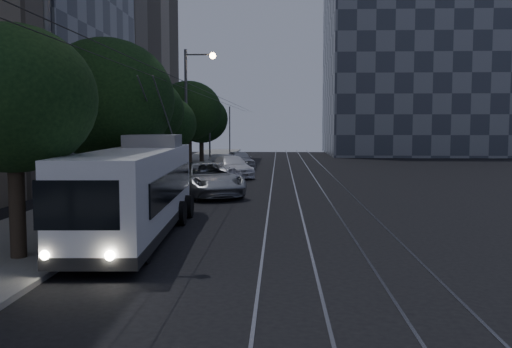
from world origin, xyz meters
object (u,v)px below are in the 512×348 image
object	(u,v)px
trolleybus	(136,191)
car_white_d	(239,160)
car_white_a	(223,176)
car_white_c	(221,164)
streetlamp_far	(192,101)
pickup_silver	(206,179)
streetlamp_near	(62,62)
car_white_b	(232,167)

from	to	relation	value
trolleybus	car_white_d	xyz separation A→B (m)	(1.40, 30.24, -0.81)
car_white_a	car_white_d	xyz separation A→B (m)	(0.02, 14.42, 0.15)
trolleybus	car_white_a	distance (m)	15.90
car_white_c	streetlamp_far	world-z (taller)	streetlamp_far
trolleybus	car_white_c	size ratio (longest dim) A/B	2.62
pickup_silver	streetlamp_near	bearing A→B (deg)	-121.69
trolleybus	car_white_c	world-z (taller)	trolleybus
pickup_silver	car_white_b	world-z (taller)	pickup_silver
car_white_c	car_white_d	size ratio (longest dim) A/B	0.96
car_white_d	streetlamp_far	size ratio (longest dim) A/B	0.51
pickup_silver	car_white_b	size ratio (longest dim) A/B	1.21
car_white_b	car_white_d	distance (m)	8.22
car_white_b	car_white_a	bearing A→B (deg)	-111.68
car_white_a	streetlamp_far	size ratio (longest dim) A/B	0.41
car_white_d	streetlamp_near	size ratio (longest dim) A/B	0.50
car_white_a	car_white_d	bearing A→B (deg)	106.16
car_white_a	car_white_b	size ratio (longest dim) A/B	0.70
pickup_silver	car_white_c	distance (m)	14.21
car_white_a	streetlamp_far	xyz separation A→B (m)	(-2.68, 5.12, 4.87)
car_white_b	streetlamp_far	bearing A→B (deg)	-179.70
car_white_b	car_white_d	bearing A→B (deg)	68.49
streetlamp_near	car_white_b	bearing A→B (deg)	83.84
car_white_c	streetlamp_near	bearing A→B (deg)	-74.18
car_white_d	streetlamp_near	bearing A→B (deg)	-114.04
pickup_silver	car_white_a	world-z (taller)	pickup_silver
trolleybus	streetlamp_far	distance (m)	21.33
streetlamp_far	trolleybus	bearing A→B (deg)	-86.45
trolleybus	car_white_d	world-z (taller)	trolleybus
car_white_b	streetlamp_far	xyz separation A→B (m)	(-2.70, -1.08, 4.73)
pickup_silver	streetlamp_far	world-z (taller)	streetlamp_far
car_white_a	car_white_b	world-z (taller)	car_white_b
car_white_b	streetlamp_near	world-z (taller)	streetlamp_near
pickup_silver	car_white_c	xyz separation A→B (m)	(-0.64, 14.20, -0.17)
trolleybus	pickup_silver	world-z (taller)	trolleybus
car_white_a	car_white_c	bearing A→B (deg)	112.85
car_white_a	streetlamp_near	distance (m)	19.62
trolleybus	car_white_d	bearing A→B (deg)	84.81
car_white_a	car_white_c	xyz separation A→B (m)	(-1.13, 9.76, 0.10)
trolleybus	car_white_b	world-z (taller)	trolleybus
car_white_c	streetlamp_near	xyz separation A→B (m)	(-1.55, -28.55, 4.88)
car_white_a	car_white_b	xyz separation A→B (m)	(0.02, 6.20, 0.14)
trolleybus	streetlamp_far	bearing A→B (deg)	91.02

